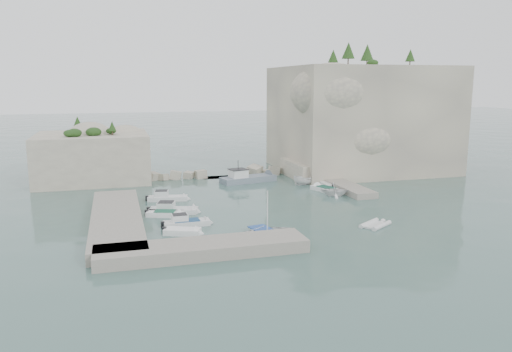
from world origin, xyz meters
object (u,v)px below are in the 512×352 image
object	(u,v)px
motorboat_c	(165,216)
motorboat_e	(182,234)
inflatable_dinghy	(375,226)
tender_east_d	(307,184)
motorboat_a	(168,200)
motorboat_d	(187,226)
rowboat	(267,237)
tender_east_b	(326,191)
work_boat	(248,182)
motorboat_b	(173,213)
tender_east_c	(327,186)
tender_east_a	(335,196)

from	to	relation	value
motorboat_c	motorboat_e	world-z (taller)	same
motorboat_e	inflatable_dinghy	world-z (taller)	motorboat_e
inflatable_dinghy	tender_east_d	xyz separation A→B (m)	(1.20, 21.74, 0.00)
motorboat_a	motorboat_d	world-z (taller)	same
motorboat_d	motorboat_e	world-z (taller)	motorboat_d
motorboat_a	rowboat	xyz separation A→B (m)	(7.54, -17.70, 0.00)
motorboat_d	tender_east_b	bearing A→B (deg)	27.69
motorboat_d	motorboat_e	distance (m)	2.87
motorboat_d	rowboat	xyz separation A→B (m)	(6.85, -5.84, 0.00)
inflatable_dinghy	motorboat_d	bearing A→B (deg)	130.71
inflatable_dinghy	work_boat	bearing A→B (deg)	71.15
motorboat_a	work_boat	bearing A→B (deg)	44.41
motorboat_d	tender_east_b	distance (m)	23.41
motorboat_a	rowboat	world-z (taller)	motorboat_a
motorboat_a	tender_east_b	distance (m)	21.19
motorboat_b	tender_east_d	bearing A→B (deg)	44.46
tender_east_c	motorboat_d	bearing A→B (deg)	123.19
tender_east_b	inflatable_dinghy	bearing A→B (deg)	153.70
motorboat_b	motorboat_e	world-z (taller)	motorboat_b
tender_east_b	tender_east_d	size ratio (longest dim) A/B	1.14
motorboat_a	tender_east_b	bearing A→B (deg)	8.91
motorboat_b	rowboat	distance (m)	13.69
tender_east_d	work_boat	distance (m)	8.77
motorboat_e	inflatable_dinghy	size ratio (longest dim) A/B	1.02
motorboat_e	tender_east_b	world-z (taller)	same
tender_east_a	tender_east_c	bearing A→B (deg)	7.81
tender_east_c	motorboat_c	bearing A→B (deg)	112.84
motorboat_a	tender_east_d	world-z (taller)	tender_east_d
motorboat_a	tender_east_a	world-z (taller)	tender_east_a
tender_east_a	tender_east_c	xyz separation A→B (m)	(1.63, 6.21, 0.00)
rowboat	tender_east_b	distance (m)	21.93
motorboat_e	inflatable_dinghy	distance (m)	19.57
motorboat_d	tender_east_c	distance (m)	26.45
inflatable_dinghy	work_boat	size ratio (longest dim) A/B	0.41
motorboat_c	work_boat	world-z (taller)	work_boat
tender_east_b	tender_east_c	distance (m)	3.64
motorboat_e	rowboat	size ratio (longest dim) A/B	0.71
work_boat	rowboat	bearing A→B (deg)	-114.04
motorboat_d	tender_east_c	bearing A→B (deg)	32.30
work_boat	tender_east_c	bearing A→B (deg)	-43.26
rowboat	inflatable_dinghy	world-z (taller)	rowboat
rowboat	inflatable_dinghy	bearing A→B (deg)	-99.99
tender_east_a	tender_east_b	bearing A→B (deg)	20.98
inflatable_dinghy	tender_east_a	bearing A→B (deg)	49.46
tender_east_a	tender_east_c	world-z (taller)	tender_east_a
motorboat_c	work_boat	xyz separation A→B (m)	(13.82, 16.07, 0.00)
motorboat_b	rowboat	xyz separation A→B (m)	(7.56, -11.41, 0.00)
motorboat_e	tender_east_d	xyz separation A→B (m)	(20.58, 19.04, 0.00)
tender_east_a	tender_east_c	size ratio (longest dim) A/B	0.74
motorboat_d	inflatable_dinghy	bearing A→B (deg)	-17.59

